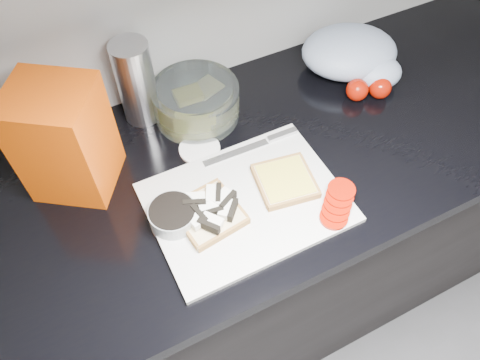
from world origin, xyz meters
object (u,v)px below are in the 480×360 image
at_px(cutting_board, 246,203).
at_px(glass_bowl, 196,102).
at_px(bread_bag, 65,140).
at_px(steel_canister, 136,83).

distance_m(cutting_board, glass_bowl, 0.29).
bearing_deg(glass_bowl, bread_bag, -168.19).
relative_size(cutting_board, bread_bag, 1.59).
height_order(glass_bowl, steel_canister, steel_canister).
bearing_deg(cutting_board, glass_bowl, 87.26).
xyz_separation_m(bread_bag, steel_canister, (0.19, 0.12, -0.02)).
height_order(cutting_board, steel_canister, steel_canister).
bearing_deg(cutting_board, steel_canister, 106.70).
bearing_deg(cutting_board, bread_bag, 142.39).
xyz_separation_m(cutting_board, glass_bowl, (0.01, 0.29, 0.04)).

